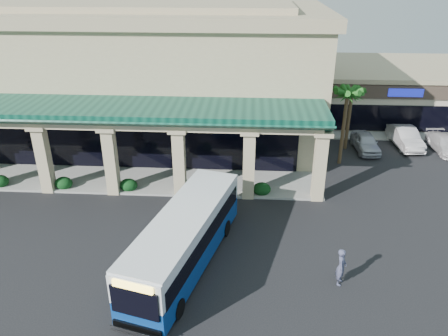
# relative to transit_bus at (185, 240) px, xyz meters

# --- Properties ---
(ground) EXTENTS (110.00, 110.00, 0.00)m
(ground) POSITION_rel_transit_bus_xyz_m (1.60, 2.13, -1.50)
(ground) COLOR black
(main_building) EXTENTS (30.80, 14.80, 11.35)m
(main_building) POSITION_rel_transit_bus_xyz_m (-6.40, 18.13, 4.17)
(main_building) COLOR #BEB088
(main_building) RESTS_ON ground
(arcade) EXTENTS (30.00, 6.20, 5.70)m
(arcade) POSITION_rel_transit_bus_xyz_m (-6.40, 8.93, 1.35)
(arcade) COLOR #093B2E
(arcade) RESTS_ON ground
(strip_mall) EXTENTS (22.50, 12.50, 4.90)m
(strip_mall) POSITION_rel_transit_bus_xyz_m (19.60, 26.13, 0.95)
(strip_mall) COLOR beige
(strip_mall) RESTS_ON ground
(palm_0) EXTENTS (2.40, 2.40, 6.60)m
(palm_0) POSITION_rel_transit_bus_xyz_m (10.10, 13.13, 1.80)
(palm_0) COLOR #195115
(palm_0) RESTS_ON ground
(palm_1) EXTENTS (2.40, 2.40, 5.80)m
(palm_1) POSITION_rel_transit_bus_xyz_m (11.10, 16.13, 1.40)
(palm_1) COLOR #195115
(palm_1) RESTS_ON ground
(broadleaf_tree) EXTENTS (2.60, 2.60, 4.81)m
(broadleaf_tree) POSITION_rel_transit_bus_xyz_m (9.10, 21.13, 0.90)
(broadleaf_tree) COLOR black
(broadleaf_tree) RESTS_ON ground
(transit_bus) EXTENTS (5.16, 11.03, 3.00)m
(transit_bus) POSITION_rel_transit_bus_xyz_m (0.00, 0.00, 0.00)
(transit_bus) COLOR navy
(transit_bus) RESTS_ON ground
(pedestrian) EXTENTS (0.63, 0.81, 1.94)m
(pedestrian) POSITION_rel_transit_bus_xyz_m (7.64, -1.00, -0.53)
(pedestrian) COLOR #444663
(pedestrian) RESTS_ON ground
(car_silver) EXTENTS (1.95, 4.33, 1.44)m
(car_silver) POSITION_rel_transit_bus_xyz_m (12.63, 15.82, -0.78)
(car_silver) COLOR #B7B7C3
(car_silver) RESTS_ON ground
(car_white) EXTENTS (2.01, 4.98, 1.61)m
(car_white) POSITION_rel_transit_bus_xyz_m (16.15, 16.91, -0.70)
(car_white) COLOR silver
(car_white) RESTS_ON ground
(car_red) EXTENTS (2.04, 4.50, 1.28)m
(car_red) POSITION_rel_transit_bus_xyz_m (19.07, 16.02, -0.86)
(car_red) COLOR silver
(car_red) RESTS_ON ground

